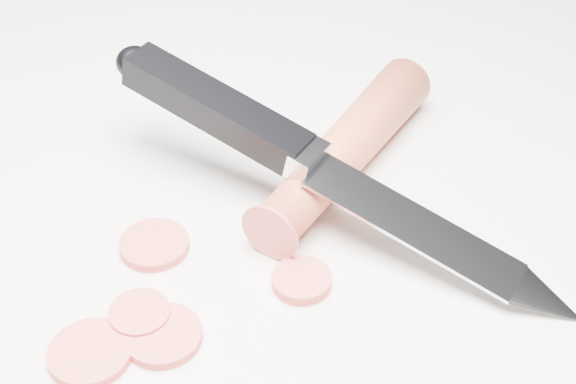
% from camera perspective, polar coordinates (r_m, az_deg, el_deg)
% --- Properties ---
extents(ground, '(2.40, 2.40, 0.00)m').
position_cam_1_polar(ground, '(0.42, -2.28, -7.15)').
color(ground, white).
rests_on(ground, ground).
extents(carrot, '(0.07, 0.18, 0.03)m').
position_cam_1_polar(carrot, '(0.49, 4.15, 3.09)').
color(carrot, '#BF452A').
rests_on(carrot, ground).
extents(carrot_slice_0, '(0.04, 0.04, 0.01)m').
position_cam_1_polar(carrot_slice_0, '(0.40, -13.89, -11.05)').
color(carrot_slice_0, '#D34A41').
rests_on(carrot_slice_0, ground).
extents(carrot_slice_1, '(0.03, 0.03, 0.01)m').
position_cam_1_polar(carrot_slice_1, '(0.41, -10.47, -8.59)').
color(carrot_slice_1, '#D34A41').
rests_on(carrot_slice_1, ground).
extents(carrot_slice_2, '(0.03, 0.03, 0.01)m').
position_cam_1_polar(carrot_slice_2, '(0.42, 0.97, -6.30)').
color(carrot_slice_2, '#D34A41').
rests_on(carrot_slice_2, ground).
extents(carrot_slice_5, '(0.04, 0.04, 0.01)m').
position_cam_1_polar(carrot_slice_5, '(0.45, -9.48, -3.72)').
color(carrot_slice_5, '#D34A41').
rests_on(carrot_slice_5, ground).
extents(carrot_slice_7, '(0.04, 0.04, 0.01)m').
position_cam_1_polar(carrot_slice_7, '(0.40, -8.90, -10.04)').
color(carrot_slice_7, '#D34A41').
rests_on(carrot_slice_7, ground).
extents(kitchen_knife, '(0.30, 0.09, 0.07)m').
position_cam_1_polar(kitchen_knife, '(0.44, 3.25, 1.67)').
color(kitchen_knife, '#B9BBC0').
rests_on(kitchen_knife, ground).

